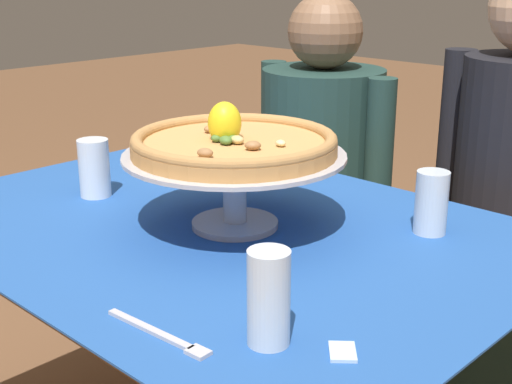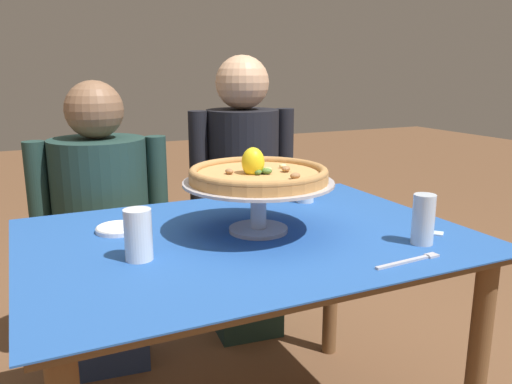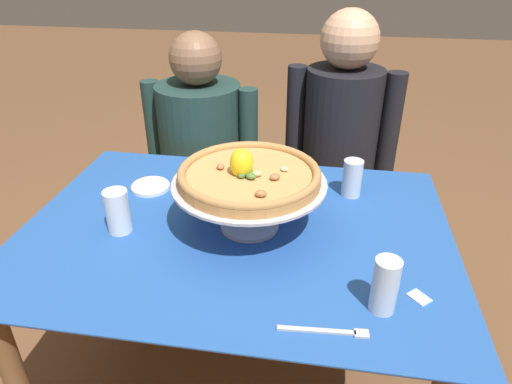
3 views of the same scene
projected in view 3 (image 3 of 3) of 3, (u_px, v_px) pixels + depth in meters
name	position (u px, v px, depth m)	size (l,w,h in m)	color
dining_table	(236.00, 255.00, 1.39)	(1.25, 0.91, 0.71)	brown
pizza_stand	(249.00, 193.00, 1.29)	(0.44, 0.44, 0.15)	#B7B7C1
pizza	(249.00, 174.00, 1.26)	(0.40, 0.40, 0.10)	tan
water_glass_back_right	(352.00, 180.00, 1.49)	(0.06, 0.06, 0.12)	silver
water_glass_side_left	(118.00, 214.00, 1.30)	(0.07, 0.07, 0.13)	white
water_glass_front_right	(384.00, 289.00, 1.02)	(0.06, 0.06, 0.14)	silver
side_plate	(150.00, 186.00, 1.55)	(0.13, 0.13, 0.02)	white
dinner_fork	(328.00, 331.00, 0.99)	(0.20, 0.03, 0.01)	#B7B7C1
sugar_packet	(419.00, 298.00, 1.08)	(0.05, 0.04, 0.01)	silver
diner_left	(202.00, 163.00, 2.08)	(0.52, 0.40, 1.14)	navy
diner_right	(338.00, 165.00, 1.99)	(0.47, 0.35, 1.23)	#1E3833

